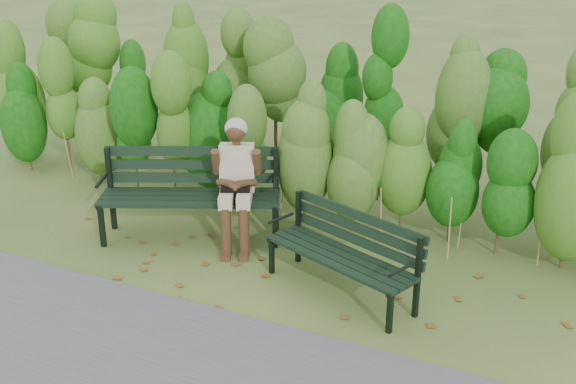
% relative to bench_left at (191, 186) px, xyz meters
% --- Properties ---
extents(ground, '(80.00, 80.00, 0.00)m').
position_rel_bench_left_xyz_m(ground, '(1.25, -0.39, -0.60)').
color(ground, '#385423').
extents(hedge_band, '(11.04, 1.67, 2.42)m').
position_rel_bench_left_xyz_m(hedge_band, '(1.25, 1.47, 0.66)').
color(hedge_band, '#47381E').
rests_on(hedge_band, ground).
extents(leaf_litter, '(5.73, 2.17, 0.01)m').
position_rel_bench_left_xyz_m(leaf_litter, '(1.10, -0.23, -0.59)').
color(leaf_litter, brown).
rests_on(leaf_litter, ground).
extents(bench_left, '(2.12, 1.44, 1.01)m').
position_rel_bench_left_xyz_m(bench_left, '(0.00, 0.00, 0.00)').
color(bench_left, black).
rests_on(bench_left, ground).
extents(bench_right, '(1.69, 1.06, 0.81)m').
position_rel_bench_left_xyz_m(bench_right, '(2.08, -0.49, -0.12)').
color(bench_right, black).
rests_on(bench_right, ground).
extents(seated_woman, '(0.67, 0.87, 1.42)m').
position_rel_bench_left_xyz_m(seated_woman, '(0.58, 0.04, 0.21)').
color(seated_woman, '#C2B091').
rests_on(seated_woman, ground).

